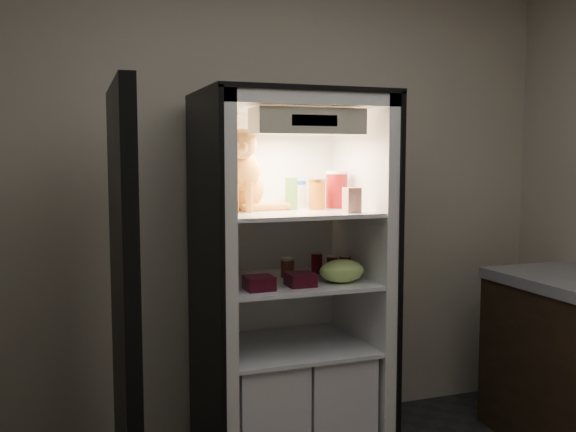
% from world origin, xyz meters
% --- Properties ---
extents(room_shell, '(3.60, 3.60, 3.60)m').
position_xyz_m(room_shell, '(0.00, 0.00, 1.62)').
color(room_shell, white).
rests_on(room_shell, floor).
extents(refrigerator, '(0.90, 0.72, 1.88)m').
position_xyz_m(refrigerator, '(0.00, 1.38, 0.79)').
color(refrigerator, white).
rests_on(refrigerator, floor).
extents(fridge_door, '(0.08, 0.87, 1.85)m').
position_xyz_m(fridge_door, '(-0.85, 1.01, 0.91)').
color(fridge_door, black).
rests_on(fridge_door, floor).
extents(tabby_cat, '(0.36, 0.43, 0.44)m').
position_xyz_m(tabby_cat, '(-0.23, 1.41, 1.45)').
color(tabby_cat, '#CB6B1A').
rests_on(tabby_cat, refrigerator).
extents(parmesan_shaker, '(0.06, 0.06, 0.16)m').
position_xyz_m(parmesan_shaker, '(0.02, 1.38, 1.37)').
color(parmesan_shaker, green).
rests_on(parmesan_shaker, refrigerator).
extents(mayo_tub, '(0.10, 0.10, 0.14)m').
position_xyz_m(mayo_tub, '(0.09, 1.50, 1.36)').
color(mayo_tub, white).
rests_on(mayo_tub, refrigerator).
extents(salsa_jar, '(0.09, 0.09, 0.15)m').
position_xyz_m(salsa_jar, '(0.15, 1.34, 1.37)').
color(salsa_jar, '#9C1D0E').
rests_on(salsa_jar, refrigerator).
extents(pepper_jar, '(0.11, 0.11, 0.19)m').
position_xyz_m(pepper_jar, '(0.27, 1.39, 1.39)').
color(pepper_jar, maroon).
rests_on(pepper_jar, refrigerator).
extents(cream_carton, '(0.07, 0.07, 0.12)m').
position_xyz_m(cream_carton, '(0.23, 1.12, 1.35)').
color(cream_carton, silver).
rests_on(cream_carton, refrigerator).
extents(soda_can_a, '(0.06, 0.06, 0.11)m').
position_xyz_m(soda_can_a, '(0.18, 1.44, 1.00)').
color(soda_can_a, black).
rests_on(soda_can_a, refrigerator).
extents(soda_can_b, '(0.06, 0.06, 0.11)m').
position_xyz_m(soda_can_b, '(0.28, 1.30, 1.00)').
color(soda_can_b, black).
rests_on(soda_can_b, refrigerator).
extents(soda_can_c, '(0.06, 0.06, 0.11)m').
position_xyz_m(soda_can_c, '(0.22, 1.31, 1.00)').
color(soda_can_c, black).
rests_on(soda_can_c, refrigerator).
extents(condiment_jar, '(0.07, 0.07, 0.10)m').
position_xyz_m(condiment_jar, '(0.01, 1.40, 0.99)').
color(condiment_jar, '#522917').
rests_on(condiment_jar, refrigerator).
extents(grape_bag, '(0.23, 0.17, 0.11)m').
position_xyz_m(grape_bag, '(0.21, 1.18, 1.00)').
color(grape_bag, '#94C65C').
rests_on(grape_bag, refrigerator).
extents(berry_box_left, '(0.13, 0.13, 0.06)m').
position_xyz_m(berry_box_left, '(-0.23, 1.15, 0.97)').
color(berry_box_left, '#490C1A').
rests_on(berry_box_left, refrigerator).
extents(berry_box_right, '(0.13, 0.13, 0.06)m').
position_xyz_m(berry_box_right, '(-0.01, 1.16, 0.97)').
color(berry_box_right, '#490C1A').
rests_on(berry_box_right, refrigerator).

